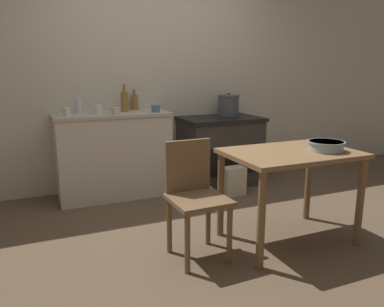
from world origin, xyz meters
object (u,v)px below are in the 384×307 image
(stock_pot, at_px, (228,105))
(bottle_left, at_px, (79,106))
(chair, at_px, (195,194))
(cup_mid_right, at_px, (116,111))
(flour_sack, at_px, (234,181))
(cup_center_right, at_px, (67,112))
(bottle_mid_left, at_px, (134,102))
(work_table, at_px, (290,166))
(bottle_far_left, at_px, (125,101))
(stove, at_px, (220,150))
(mixing_bowl_large, at_px, (326,145))
(cup_center, at_px, (156,108))
(cup_center_left, at_px, (98,109))

(stock_pot, bearing_deg, bottle_left, 177.13)
(chair, distance_m, cup_mid_right, 1.53)
(flour_sack, bearing_deg, cup_center_right, 165.54)
(cup_center_right, bearing_deg, bottle_mid_left, 20.12)
(bottle_left, bearing_deg, flour_sack, -22.38)
(work_table, bearing_deg, bottle_mid_left, 111.55)
(bottle_far_left, bearing_deg, bottle_left, 173.45)
(bottle_left, bearing_deg, stock_pot, -2.87)
(stove, bearing_deg, mixing_bowl_large, -89.50)
(mixing_bowl_large, xyz_separation_m, cup_center, (-0.84, 1.67, 0.16))
(bottle_left, bearing_deg, cup_mid_right, -41.72)
(cup_center, bearing_deg, cup_mid_right, -172.49)
(bottle_left, distance_m, cup_center_left, 0.23)
(cup_center_left, bearing_deg, stock_pot, 2.40)
(cup_center_right, bearing_deg, chair, -64.63)
(work_table, relative_size, cup_center_right, 12.29)
(work_table, bearing_deg, bottle_far_left, 116.91)
(chair, distance_m, cup_center_left, 1.69)
(flour_sack, distance_m, stock_pot, 0.98)
(chair, xyz_separation_m, mixing_bowl_large, (1.03, -0.19, 0.32))
(flour_sack, bearing_deg, mixing_bowl_large, -86.36)
(stock_pot, xyz_separation_m, bottle_mid_left, (-1.12, 0.17, 0.07))
(chair, height_order, stock_pot, stock_pot)
(chair, distance_m, bottle_left, 1.89)
(flour_sack, xyz_separation_m, bottle_far_left, (-1.05, 0.58, 0.87))
(bottle_far_left, xyz_separation_m, cup_center_left, (-0.31, -0.10, -0.07))
(bottle_mid_left, height_order, cup_center_right, bottle_mid_left)
(bottle_far_left, height_order, cup_center, bottle_far_left)
(stove, height_order, work_table, stove)
(flour_sack, bearing_deg, chair, -131.17)
(bottle_left, xyz_separation_m, cup_mid_right, (0.33, -0.29, -0.03))
(work_table, relative_size, cup_center_left, 10.83)
(bottle_left, bearing_deg, chair, -71.29)
(cup_center_right, bearing_deg, cup_center_left, 8.67)
(bottle_far_left, relative_size, cup_center, 3.22)
(flour_sack, relative_size, cup_center_left, 3.37)
(bottle_left, xyz_separation_m, cup_center, (0.77, -0.23, -0.03))
(cup_center, bearing_deg, flour_sack, -27.71)
(chair, distance_m, stock_pot, 2.06)
(chair, bearing_deg, stove, 55.10)
(mixing_bowl_large, bearing_deg, stock_pot, 85.83)
(mixing_bowl_large, distance_m, bottle_mid_left, 2.23)
(mixing_bowl_large, height_order, cup_center, cup_center)
(bottle_far_left, xyz_separation_m, cup_mid_right, (-0.15, -0.24, -0.08))
(chair, height_order, cup_center_left, cup_center_left)
(stove, height_order, bottle_left, bottle_left)
(stock_pot, relative_size, cup_center_left, 3.01)
(stove, bearing_deg, cup_mid_right, -174.24)
(work_table, bearing_deg, cup_center_right, 133.19)
(bottle_mid_left, relative_size, cup_center_right, 2.81)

